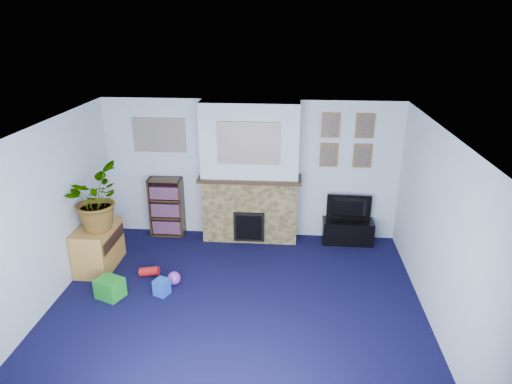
# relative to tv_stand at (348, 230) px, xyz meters

# --- Properties ---
(floor) EXTENTS (5.00, 4.50, 0.01)m
(floor) POSITION_rel_tv_stand_xyz_m (-1.68, -2.03, -0.23)
(floor) COLOR #0D0D33
(floor) RESTS_ON ground
(ceiling) EXTENTS (5.00, 4.50, 0.01)m
(ceiling) POSITION_rel_tv_stand_xyz_m (-1.68, -2.03, 2.17)
(ceiling) COLOR white
(ceiling) RESTS_ON wall_back
(wall_back) EXTENTS (5.00, 0.04, 2.40)m
(wall_back) POSITION_rel_tv_stand_xyz_m (-1.68, 0.22, 0.97)
(wall_back) COLOR silver
(wall_back) RESTS_ON ground
(wall_front) EXTENTS (5.00, 0.04, 2.40)m
(wall_front) POSITION_rel_tv_stand_xyz_m (-1.68, -4.28, 0.97)
(wall_front) COLOR silver
(wall_front) RESTS_ON ground
(wall_left) EXTENTS (0.04, 4.50, 2.40)m
(wall_left) POSITION_rel_tv_stand_xyz_m (-4.18, -2.03, 0.97)
(wall_left) COLOR silver
(wall_left) RESTS_ON ground
(wall_right) EXTENTS (0.04, 4.50, 2.40)m
(wall_right) POSITION_rel_tv_stand_xyz_m (0.82, -2.03, 0.97)
(wall_right) COLOR silver
(wall_right) RESTS_ON ground
(chimney_breast) EXTENTS (1.72, 0.50, 2.40)m
(chimney_breast) POSITION_rel_tv_stand_xyz_m (-1.68, 0.02, 0.96)
(chimney_breast) COLOR brown
(chimney_breast) RESTS_ON ground
(collage_main) EXTENTS (1.00, 0.03, 0.68)m
(collage_main) POSITION_rel_tv_stand_xyz_m (-1.68, -0.19, 1.55)
(collage_main) COLOR gray
(collage_main) RESTS_ON chimney_breast
(collage_left) EXTENTS (0.90, 0.03, 0.58)m
(collage_left) POSITION_rel_tv_stand_xyz_m (-3.23, 0.21, 1.55)
(collage_left) COLOR gray
(collage_left) RESTS_ON wall_back
(portrait_tl) EXTENTS (0.30, 0.03, 0.40)m
(portrait_tl) POSITION_rel_tv_stand_xyz_m (-0.38, 0.20, 1.77)
(portrait_tl) COLOR brown
(portrait_tl) RESTS_ON wall_back
(portrait_tr) EXTENTS (0.30, 0.03, 0.40)m
(portrait_tr) POSITION_rel_tv_stand_xyz_m (0.17, 0.20, 1.77)
(portrait_tr) COLOR brown
(portrait_tr) RESTS_ON wall_back
(portrait_bl) EXTENTS (0.30, 0.03, 0.40)m
(portrait_bl) POSITION_rel_tv_stand_xyz_m (-0.38, 0.20, 1.27)
(portrait_bl) COLOR brown
(portrait_bl) RESTS_ON wall_back
(portrait_br) EXTENTS (0.30, 0.03, 0.40)m
(portrait_br) POSITION_rel_tv_stand_xyz_m (0.17, 0.20, 1.27)
(portrait_br) COLOR brown
(portrait_br) RESTS_ON wall_back
(tv_stand) EXTENTS (0.86, 0.36, 0.41)m
(tv_stand) POSITION_rel_tv_stand_xyz_m (0.00, 0.00, 0.00)
(tv_stand) COLOR black
(tv_stand) RESTS_ON ground
(television) EXTENTS (0.75, 0.13, 0.43)m
(television) POSITION_rel_tv_stand_xyz_m (0.00, 0.02, 0.40)
(television) COLOR black
(television) RESTS_ON tv_stand
(bookshelf) EXTENTS (0.58, 0.28, 1.05)m
(bookshelf) POSITION_rel_tv_stand_xyz_m (-3.15, 0.08, 0.28)
(bookshelf) COLOR #302011
(bookshelf) RESTS_ON ground
(sideboard) EXTENTS (0.49, 0.88, 0.69)m
(sideboard) POSITION_rel_tv_stand_xyz_m (-3.92, -1.13, 0.12)
(sideboard) COLOR #B5843A
(sideboard) RESTS_ON ground
(potted_plant) EXTENTS (0.98, 1.05, 0.94)m
(potted_plant) POSITION_rel_tv_stand_xyz_m (-3.87, -1.18, 0.93)
(potted_plant) COLOR #26661E
(potted_plant) RESTS_ON sideboard
(mantel_clock) EXTENTS (0.11, 0.06, 0.15)m
(mantel_clock) POSITION_rel_tv_stand_xyz_m (-1.70, -0.03, 1.00)
(mantel_clock) COLOR gold
(mantel_clock) RESTS_ON chimney_breast
(mantel_candle) EXTENTS (0.05, 0.05, 0.16)m
(mantel_candle) POSITION_rel_tv_stand_xyz_m (-1.43, -0.03, 1.01)
(mantel_candle) COLOR #B2BFC6
(mantel_candle) RESTS_ON chimney_breast
(mantel_teddy) EXTENTS (0.13, 0.13, 0.13)m
(mantel_teddy) POSITION_rel_tv_stand_xyz_m (-2.16, -0.03, 0.99)
(mantel_teddy) COLOR gray
(mantel_teddy) RESTS_ON chimney_breast
(mantel_can) EXTENTS (0.05, 0.05, 0.11)m
(mantel_can) POSITION_rel_tv_stand_xyz_m (-1.03, -0.03, 0.99)
(mantel_can) COLOR blue
(mantel_can) RESTS_ON chimney_breast
(green_crate) EXTENTS (0.43, 0.39, 0.28)m
(green_crate) POSITION_rel_tv_stand_xyz_m (-3.45, -1.92, -0.08)
(green_crate) COLOR #198C26
(green_crate) RESTS_ON ground
(toy_ball) EXTENTS (0.20, 0.20, 0.20)m
(toy_ball) POSITION_rel_tv_stand_xyz_m (-2.65, -1.54, -0.14)
(toy_ball) COLOR purple
(toy_ball) RESTS_ON ground
(toy_block) EXTENTS (0.24, 0.24, 0.23)m
(toy_block) POSITION_rel_tv_stand_xyz_m (-2.75, -1.80, -0.12)
(toy_block) COLOR blue
(toy_block) RESTS_ON ground
(toy_tube) EXTENTS (0.30, 0.13, 0.17)m
(toy_tube) POSITION_rel_tv_stand_xyz_m (-3.08, -1.34, -0.15)
(toy_tube) COLOR red
(toy_tube) RESTS_ON ground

